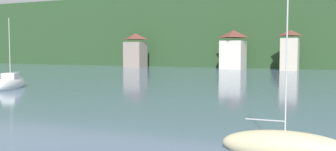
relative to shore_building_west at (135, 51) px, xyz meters
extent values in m
cube|color=#264223|center=(36.24, 40.09, 5.23)|extent=(352.00, 68.46, 18.49)
ellipsoid|color=#2D4C28|center=(27.06, 57.21, 2.45)|extent=(246.40, 47.92, 39.58)
cube|color=gray|center=(0.00, 0.00, -0.94)|extent=(4.47, 4.27, 6.16)
pyramid|color=brown|center=(0.00, 0.00, 3.52)|extent=(4.70, 4.49, 1.50)
cube|color=beige|center=(24.16, 0.78, -0.92)|extent=(4.75, 5.84, 6.21)
pyramid|color=brown|center=(24.16, 0.78, 3.73)|extent=(4.98, 6.13, 1.66)
cube|color=#BCB29E|center=(36.24, -0.09, -0.72)|extent=(3.41, 4.10, 6.61)
pyramid|color=brown|center=(36.24, -0.09, 3.70)|extent=(3.58, 4.31, 1.19)
ellipsoid|color=#CCBC8E|center=(43.33, -66.32, -3.73)|extent=(5.05, 1.50, 1.29)
cylinder|color=#B7B7BC|center=(43.33, -66.32, -0.63)|extent=(0.06, 0.06, 5.50)
cylinder|color=#ADADB2|center=(42.55, -66.34, -2.72)|extent=(1.56, 0.11, 0.05)
ellipsoid|color=white|center=(12.83, -51.20, -3.61)|extent=(4.49, 6.80, 1.82)
cylinder|color=#B7B7BC|center=(12.83, -51.20, 0.22)|extent=(0.08, 0.08, 6.66)
cylinder|color=#ADADB2|center=(12.27, -49.99, -2.31)|extent=(1.18, 2.47, 0.07)
cube|color=silver|center=(12.83, -51.20, -2.74)|extent=(1.93, 1.99, 0.74)
camera|label=1|loc=(45.12, -81.69, 0.07)|focal=40.58mm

